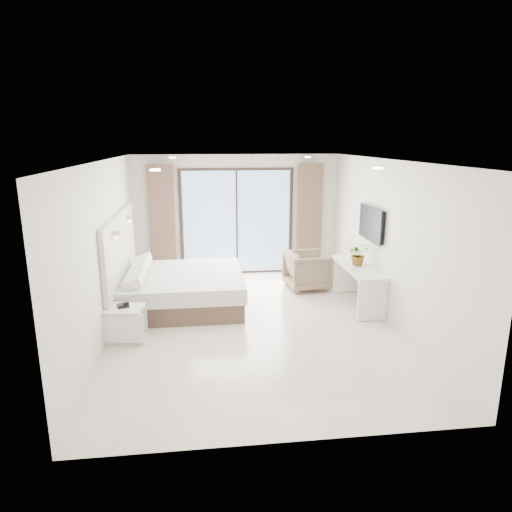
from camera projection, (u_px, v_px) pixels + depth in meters
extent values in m
plane|color=beige|center=(252.00, 324.00, 7.65)|extent=(6.20, 6.20, 0.00)
cube|color=silver|center=(237.00, 215.00, 10.30)|extent=(4.60, 0.02, 2.70)
cube|color=silver|center=(289.00, 319.00, 4.34)|extent=(4.60, 0.02, 2.70)
cube|color=silver|center=(105.00, 250.00, 7.05)|extent=(0.02, 6.20, 2.70)
cube|color=silver|center=(389.00, 242.00, 7.59)|extent=(0.02, 6.20, 2.70)
cube|color=white|center=(252.00, 160.00, 6.98)|extent=(4.60, 6.20, 0.02)
cube|color=beige|center=(120.00, 247.00, 8.11)|extent=(0.08, 3.00, 1.20)
cube|color=black|center=(372.00, 223.00, 8.19)|extent=(0.06, 1.00, 0.58)
cube|color=black|center=(370.00, 223.00, 8.18)|extent=(0.02, 1.04, 0.62)
cube|color=black|center=(237.00, 222.00, 10.31)|extent=(2.56, 0.04, 2.42)
cube|color=#91B3E9|center=(237.00, 222.00, 10.28)|extent=(2.40, 0.01, 2.30)
cube|color=brown|center=(162.00, 222.00, 9.99)|extent=(0.55, 0.14, 2.50)
cube|color=brown|center=(309.00, 219.00, 10.38)|extent=(0.55, 0.14, 2.50)
cylinder|color=white|center=(155.00, 170.00, 5.10)|extent=(0.12, 0.12, 0.02)
cylinder|color=white|center=(378.00, 168.00, 5.41)|extent=(0.12, 0.12, 0.02)
cylinder|color=white|center=(172.00, 158.00, 8.57)|extent=(0.12, 0.12, 0.02)
cylinder|color=white|center=(308.00, 157.00, 8.87)|extent=(0.12, 0.12, 0.02)
cube|color=brown|center=(183.00, 297.00, 8.48)|extent=(2.13, 2.02, 0.34)
cube|color=silver|center=(182.00, 281.00, 8.40)|extent=(2.21, 2.11, 0.28)
cube|color=white|center=(134.00, 283.00, 7.60)|extent=(0.28, 0.43, 0.14)
cube|color=white|center=(137.00, 275.00, 8.04)|extent=(0.28, 0.43, 0.14)
cube|color=white|center=(140.00, 268.00, 8.49)|extent=(0.28, 0.43, 0.14)
cube|color=white|center=(143.00, 262.00, 8.93)|extent=(0.28, 0.43, 0.14)
cube|color=white|center=(123.00, 309.00, 6.93)|extent=(0.64, 0.55, 0.05)
cube|color=white|center=(125.00, 338.00, 7.05)|extent=(0.64, 0.55, 0.05)
cube|color=white|center=(122.00, 330.00, 6.78)|extent=(0.59, 0.12, 0.48)
cube|color=white|center=(126.00, 319.00, 7.19)|extent=(0.59, 0.12, 0.48)
cube|color=black|center=(123.00, 306.00, 6.92)|extent=(0.20, 0.18, 0.05)
cube|color=white|center=(358.00, 267.00, 8.36)|extent=(0.53, 1.71, 0.06)
cube|color=white|center=(372.00, 301.00, 7.72)|extent=(0.51, 0.06, 0.71)
cube|color=white|center=(344.00, 275.00, 9.20)|extent=(0.51, 0.06, 0.71)
imported|color=#33662D|center=(358.00, 257.00, 8.34)|extent=(0.43, 0.46, 0.33)
imported|color=#7F6F53|center=(307.00, 269.00, 9.42)|extent=(0.86, 0.91, 0.85)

